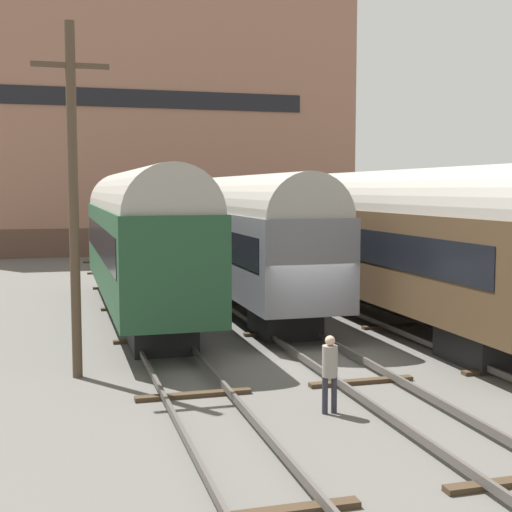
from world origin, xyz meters
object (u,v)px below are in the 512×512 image
(train_car_grey, at_px, (245,234))
(person_worker, at_px, (330,367))
(train_car_brown, at_px, (391,236))
(utility_pole, at_px, (73,196))
(train_car_green, at_px, (139,233))
(bench, at_px, (497,288))

(train_car_grey, distance_m, person_worker, 12.97)
(train_car_brown, relative_size, utility_pole, 2.05)
(train_car_brown, distance_m, train_car_grey, 5.78)
(train_car_green, relative_size, train_car_grey, 1.07)
(bench, bearing_deg, train_car_green, 149.82)
(person_worker, bearing_deg, utility_pole, 138.60)
(bench, xyz_separation_m, person_worker, (-8.01, -6.01, -0.51))
(train_car_brown, xyz_separation_m, utility_pole, (-10.50, -4.27, 1.43))
(bench, bearing_deg, train_car_brown, 133.07)
(person_worker, bearing_deg, train_car_green, 101.54)
(train_car_brown, bearing_deg, train_car_grey, 134.29)
(train_car_grey, bearing_deg, person_worker, -96.99)
(train_car_brown, xyz_separation_m, person_worker, (-5.60, -8.60, -2.02))
(train_car_green, bearing_deg, train_car_grey, 8.77)
(train_car_brown, relative_size, train_car_grey, 1.16)
(train_car_green, relative_size, bench, 11.47)
(utility_pole, bearing_deg, train_car_grey, 52.46)
(bench, xyz_separation_m, utility_pole, (-12.91, -1.69, 2.94))
(train_car_green, xyz_separation_m, person_worker, (2.47, -12.11, -2.05))
(train_car_grey, bearing_deg, utility_pole, -127.54)
(train_car_green, height_order, person_worker, train_car_green)
(train_car_green, height_order, utility_pole, utility_pole)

